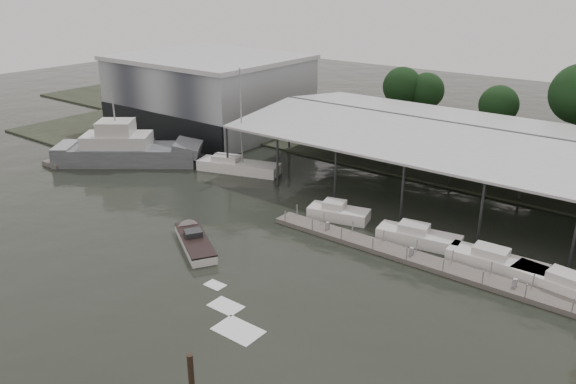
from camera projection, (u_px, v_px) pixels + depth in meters
The scene contains 13 objects.
ground at pixel (197, 256), 45.23m from camera, with size 200.00×200.00×0.00m, color black.
land_strip_far at pixel (422, 141), 76.24m from camera, with size 140.00×30.00×0.30m.
land_strip_west at pixel (158, 115), 90.08m from camera, with size 20.00×40.00×0.30m.
storage_warehouse at pixel (210, 92), 81.34m from camera, with size 24.50×20.50×10.50m.
covered_boat_shed at pixel (528, 142), 54.05m from camera, with size 58.24×24.00×6.96m.
trawler_dock at pixel (113, 148), 72.52m from camera, with size 3.00×18.00×0.50m.
floating_dock at pixel (423, 261), 44.03m from camera, with size 28.00×2.00×1.40m.
grey_trawler at pixel (128, 150), 66.99m from camera, with size 16.56×14.18×8.84m.
white_sailboat at pixel (237, 166), 64.33m from camera, with size 9.93×5.35×12.06m.
speedboat_underway at pixel (193, 239), 47.15m from camera, with size 16.97×10.94×2.00m.
moored_cruiser_0 at pixel (338, 213), 51.90m from camera, with size 5.95×3.50×1.70m.
moored_cruiser_1 at pixel (418, 236), 47.18m from camera, with size 7.19×3.24×1.70m.
moored_cruiser_2 at pixel (495, 261), 43.08m from camera, with size 7.43×2.43×1.70m.
Camera 1 is at (30.40, -27.45, 21.20)m, focal length 35.00 mm.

